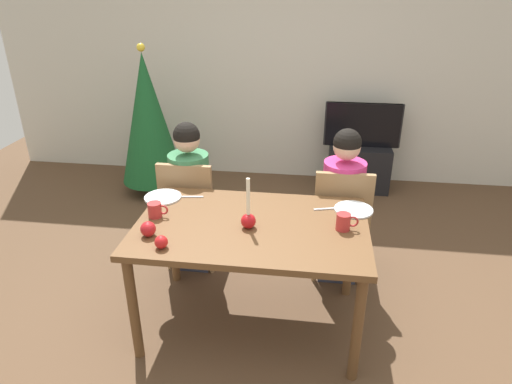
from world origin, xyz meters
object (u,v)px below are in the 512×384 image
object	(u,v)px
dining_table	(252,236)
apple_near_candle	(161,242)
chair_right	(341,217)
mug_right	(344,222)
chair_left	(190,208)
candle_centerpiece	(248,218)
person_right_child	(341,208)
tv_stand	(358,167)
apple_by_left_plate	(148,229)
person_left_child	(191,199)
mug_left	(155,210)
plate_right	(354,210)
tv	(363,125)
plate_left	(163,197)
christmas_tree	(148,119)

from	to	relation	value
dining_table	apple_near_candle	xyz separation A→B (m)	(-0.45, -0.33, 0.12)
chair_right	mug_right	bearing A→B (deg)	-92.40
chair_left	candle_centerpiece	bearing A→B (deg)	-49.94
dining_table	person_right_child	size ratio (longest dim) A/B	1.19
apple_near_candle	chair_left	bearing A→B (deg)	96.69
tv_stand	apple_by_left_plate	distance (m)	2.93
dining_table	person_right_child	distance (m)	0.86
person_left_child	mug_left	world-z (taller)	person_left_child
chair_right	plate_right	distance (m)	0.43
candle_centerpiece	person_left_child	bearing A→B (deg)	128.70
chair_right	person_right_child	distance (m)	0.07
tv	plate_left	size ratio (longest dim) A/B	3.19
chair_left	person_right_child	xyz separation A→B (m)	(1.13, 0.03, 0.06)
person_left_child	tv_stand	bearing A→B (deg)	49.92
person_left_child	mug_right	size ratio (longest dim) A/B	8.96
plate_left	plate_right	xyz separation A→B (m)	(1.27, -0.01, 0.00)
dining_table	chair_left	xyz separation A→B (m)	(-0.56, 0.61, -0.15)
tv	mug_left	xyz separation A→B (m)	(-1.44, -2.29, 0.09)
person_right_child	candle_centerpiece	distance (m)	0.93
christmas_tree	plate_left	size ratio (longest dim) A/B	6.21
dining_table	mug_left	xyz separation A→B (m)	(-0.60, 0.01, 0.13)
apple_by_left_plate	person_right_child	bearing A→B (deg)	36.97
person_left_child	mug_right	xyz separation A→B (m)	(1.11, -0.63, 0.23)
chair_right	plate_left	world-z (taller)	chair_right
person_right_child	plate_right	world-z (taller)	person_right_child
plate_right	tv	bearing A→B (deg)	83.99
candle_centerpiece	apple_near_candle	size ratio (longest dim) A/B	4.29
chair_left	tv_stand	bearing A→B (deg)	50.46
mug_left	christmas_tree	bearing A→B (deg)	111.06
tv_stand	dining_table	bearing A→B (deg)	-109.96
chair_right	christmas_tree	size ratio (longest dim) A/B	0.59
tv_stand	apple_near_candle	xyz separation A→B (m)	(-1.29, -2.63, 0.55)
dining_table	person_left_child	size ratio (longest dim) A/B	1.19
plate_right	mug_left	distance (m)	1.25
plate_right	person_left_child	bearing A→B (deg)	162.30
plate_left	apple_near_candle	bearing A→B (deg)	-72.31
dining_table	mug_right	xyz separation A→B (m)	(0.55, 0.01, 0.13)
plate_right	mug_right	xyz separation A→B (m)	(-0.07, -0.25, 0.05)
tv	candle_centerpiece	size ratio (longest dim) A/B	2.47
mug_right	tv	bearing A→B (deg)	82.82
person_left_child	apple_by_left_plate	xyz separation A→B (m)	(-0.00, -0.86, 0.23)
apple_near_candle	apple_by_left_plate	size ratio (longest dim) A/B	0.83
plate_left	apple_by_left_plate	xyz separation A→B (m)	(0.08, -0.49, 0.04)
plate_right	chair_left	bearing A→B (deg)	163.73
tv_stand	plate_right	world-z (taller)	plate_right
person_right_child	mug_left	bearing A→B (deg)	-151.89
person_left_child	plate_right	size ratio (longest dim) A/B	4.78
mug_right	plate_right	bearing A→B (deg)	73.70
christmas_tree	plate_left	distance (m)	1.78
mug_left	apple_near_candle	bearing A→B (deg)	-66.22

